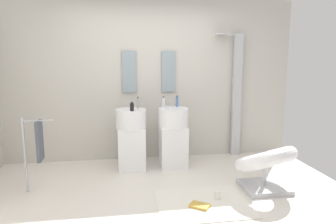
{
  "coord_description": "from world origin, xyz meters",
  "views": [
    {
      "loc": [
        -0.46,
        -3.41,
        1.64
      ],
      "look_at": [
        0.15,
        0.55,
        0.95
      ],
      "focal_mm": 33.02,
      "sensor_mm": 36.0,
      "label": 1
    }
  ],
  "objects_px": {
    "towel_rack": "(37,143)",
    "magazine_ochre": "(200,206)",
    "soap_bottle_grey": "(138,103)",
    "lounge_chair": "(265,163)",
    "coffee_mug": "(217,194)",
    "shower_column": "(236,93)",
    "soap_bottle_black": "(132,107)",
    "pedestal_sink_right": "(173,136)",
    "soap_bottle_blue": "(177,102)",
    "soap_bottle_clear": "(164,103)",
    "pedestal_sink_left": "(131,138)"
  },
  "relations": [
    {
      "from": "magazine_ochre",
      "to": "soap_bottle_blue",
      "type": "distance_m",
      "value": 1.8
    },
    {
      "from": "lounge_chair",
      "to": "soap_bottle_grey",
      "type": "relative_size",
      "value": 6.12
    },
    {
      "from": "pedestal_sink_right",
      "to": "soap_bottle_blue",
      "type": "distance_m",
      "value": 0.53
    },
    {
      "from": "soap_bottle_clear",
      "to": "towel_rack",
      "type": "bearing_deg",
      "value": -157.7
    },
    {
      "from": "towel_rack",
      "to": "coffee_mug",
      "type": "xyz_separation_m",
      "value": [
        2.12,
        -0.57,
        -0.57
      ]
    },
    {
      "from": "pedestal_sink_left",
      "to": "soap_bottle_blue",
      "type": "bearing_deg",
      "value": 9.51
    },
    {
      "from": "soap_bottle_black",
      "to": "soap_bottle_clear",
      "type": "bearing_deg",
      "value": 20.01
    },
    {
      "from": "lounge_chair",
      "to": "magazine_ochre",
      "type": "distance_m",
      "value": 1.05
    },
    {
      "from": "lounge_chair",
      "to": "soap_bottle_black",
      "type": "relative_size",
      "value": 8.16
    },
    {
      "from": "towel_rack",
      "to": "magazine_ochre",
      "type": "bearing_deg",
      "value": -21.56
    },
    {
      "from": "pedestal_sink_left",
      "to": "pedestal_sink_right",
      "type": "distance_m",
      "value": 0.64
    },
    {
      "from": "coffee_mug",
      "to": "soap_bottle_black",
      "type": "height_order",
      "value": "soap_bottle_black"
    },
    {
      "from": "lounge_chair",
      "to": "soap_bottle_clear",
      "type": "xyz_separation_m",
      "value": [
        -1.14,
        1.06,
        0.64
      ]
    },
    {
      "from": "pedestal_sink_left",
      "to": "towel_rack",
      "type": "bearing_deg",
      "value": -150.57
    },
    {
      "from": "lounge_chair",
      "to": "coffee_mug",
      "type": "xyz_separation_m",
      "value": [
        -0.68,
        -0.19,
        -0.29
      ]
    },
    {
      "from": "pedestal_sink_right",
      "to": "coffee_mug",
      "type": "bearing_deg",
      "value": -75.42
    },
    {
      "from": "shower_column",
      "to": "soap_bottle_black",
      "type": "height_order",
      "value": "shower_column"
    },
    {
      "from": "pedestal_sink_left",
      "to": "magazine_ochre",
      "type": "xyz_separation_m",
      "value": [
        0.7,
        -1.39,
        -0.45
      ]
    },
    {
      "from": "pedestal_sink_left",
      "to": "soap_bottle_black",
      "type": "xyz_separation_m",
      "value": [
        0.01,
        -0.15,
        0.49
      ]
    },
    {
      "from": "pedestal_sink_left",
      "to": "coffee_mug",
      "type": "distance_m",
      "value": 1.61
    },
    {
      "from": "shower_column",
      "to": "soap_bottle_blue",
      "type": "distance_m",
      "value": 1.1
    },
    {
      "from": "pedestal_sink_right",
      "to": "lounge_chair",
      "type": "bearing_deg",
      "value": -46.27
    },
    {
      "from": "magazine_ochre",
      "to": "soap_bottle_blue",
      "type": "relative_size",
      "value": 1.25
    },
    {
      "from": "shower_column",
      "to": "lounge_chair",
      "type": "relative_size",
      "value": 1.96
    },
    {
      "from": "pedestal_sink_left",
      "to": "lounge_chair",
      "type": "height_order",
      "value": "pedestal_sink_left"
    },
    {
      "from": "soap_bottle_blue",
      "to": "soap_bottle_clear",
      "type": "relative_size",
      "value": 0.97
    },
    {
      "from": "pedestal_sink_left",
      "to": "magazine_ochre",
      "type": "bearing_deg",
      "value": -63.46
    },
    {
      "from": "pedestal_sink_right",
      "to": "shower_column",
      "type": "distance_m",
      "value": 1.35
    },
    {
      "from": "pedestal_sink_right",
      "to": "coffee_mug",
      "type": "xyz_separation_m",
      "value": [
        0.32,
        -1.23,
        -0.42
      ]
    },
    {
      "from": "lounge_chair",
      "to": "magazine_ochre",
      "type": "bearing_deg",
      "value": -159.31
    },
    {
      "from": "pedestal_sink_left",
      "to": "shower_column",
      "type": "bearing_deg",
      "value": 13.11
    },
    {
      "from": "shower_column",
      "to": "soap_bottle_grey",
      "type": "bearing_deg",
      "value": -168.98
    },
    {
      "from": "magazine_ochre",
      "to": "coffee_mug",
      "type": "relative_size",
      "value": 2.06
    },
    {
      "from": "shower_column",
      "to": "coffee_mug",
      "type": "height_order",
      "value": "shower_column"
    },
    {
      "from": "coffee_mug",
      "to": "soap_bottle_blue",
      "type": "height_order",
      "value": "soap_bottle_blue"
    },
    {
      "from": "lounge_chair",
      "to": "coffee_mug",
      "type": "bearing_deg",
      "value": -164.55
    },
    {
      "from": "soap_bottle_blue",
      "to": "soap_bottle_clear",
      "type": "bearing_deg",
      "value": -156.4
    },
    {
      "from": "pedestal_sink_left",
      "to": "lounge_chair",
      "type": "relative_size",
      "value": 0.96
    },
    {
      "from": "pedestal_sink_right",
      "to": "lounge_chair",
      "type": "relative_size",
      "value": 0.96
    },
    {
      "from": "shower_column",
      "to": "towel_rack",
      "type": "bearing_deg",
      "value": -159.98
    },
    {
      "from": "magazine_ochre",
      "to": "soap_bottle_grey",
      "type": "height_order",
      "value": "soap_bottle_grey"
    },
    {
      "from": "towel_rack",
      "to": "soap_bottle_black",
      "type": "xyz_separation_m",
      "value": [
        1.18,
        0.51,
        0.34
      ]
    },
    {
      "from": "pedestal_sink_right",
      "to": "soap_bottle_blue",
      "type": "relative_size",
      "value": 5.84
    },
    {
      "from": "towel_rack",
      "to": "coffee_mug",
      "type": "distance_m",
      "value": 2.27
    },
    {
      "from": "lounge_chair",
      "to": "coffee_mug",
      "type": "height_order",
      "value": "lounge_chair"
    },
    {
      "from": "soap_bottle_black",
      "to": "soap_bottle_grey",
      "type": "distance_m",
      "value": 0.26
    },
    {
      "from": "shower_column",
      "to": "soap_bottle_grey",
      "type": "distance_m",
      "value": 1.7
    },
    {
      "from": "shower_column",
      "to": "soap_bottle_grey",
      "type": "relative_size",
      "value": 11.98
    },
    {
      "from": "magazine_ochre",
      "to": "pedestal_sink_right",
      "type": "bearing_deg",
      "value": 128.01
    },
    {
      "from": "shower_column",
      "to": "lounge_chair",
      "type": "height_order",
      "value": "shower_column"
    }
  ]
}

